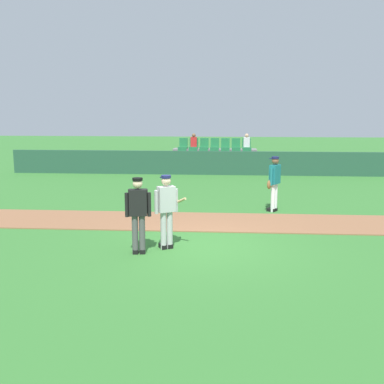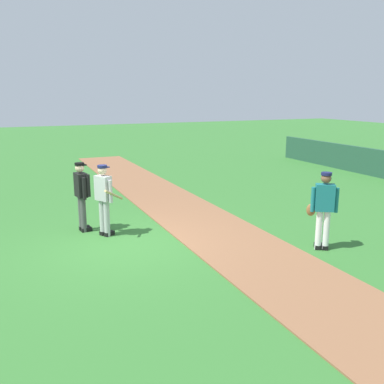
{
  "view_description": "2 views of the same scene",
  "coord_description": "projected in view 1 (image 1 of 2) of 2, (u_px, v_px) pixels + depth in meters",
  "views": [
    {
      "loc": [
        0.61,
        -11.04,
        3.36
      ],
      "look_at": [
        -0.35,
        2.08,
        0.94
      ],
      "focal_mm": 44.32,
      "sensor_mm": 36.0,
      "label": 1
    },
    {
      "loc": [
        9.2,
        -2.37,
        3.4
      ],
      "look_at": [
        0.05,
        1.69,
        1.09
      ],
      "focal_mm": 39.71,
      "sensor_mm": 36.0,
      "label": 2
    }
  ],
  "objects": [
    {
      "name": "batter_grey_jersey",
      "position": [
        167.0,
        209.0,
        11.08
      ],
      "size": [
        0.74,
        0.7,
        1.76
      ],
      "color": "#B2B2B2",
      "rests_on": "ground"
    },
    {
      "name": "infield_dirt_path",
      "position": [
        205.0,
        222.0,
        13.77
      ],
      "size": [
        28.0,
        2.24,
        0.03
      ],
      "primitive_type": "cube",
      "color": "brown",
      "rests_on": "ground"
    },
    {
      "name": "dugout_fence",
      "position": [
        214.0,
        163.0,
        23.02
      ],
      "size": [
        20.0,
        0.16,
        1.15
      ],
      "primitive_type": "cube",
      "color": "#234C38",
      "rests_on": "ground"
    },
    {
      "name": "runner_teal_jersey",
      "position": [
        274.0,
        182.0,
        15.0
      ],
      "size": [
        0.49,
        0.58,
        1.76
      ],
      "color": "white",
      "rests_on": "ground"
    },
    {
      "name": "umpire_home_plate",
      "position": [
        138.0,
        211.0,
        10.7
      ],
      "size": [
        0.58,
        0.35,
        1.76
      ],
      "color": "#4C4C4C",
      "rests_on": "ground"
    },
    {
      "name": "ground_plane",
      "position": [
        200.0,
        246.0,
        11.48
      ],
      "size": [
        80.0,
        80.0,
        0.0
      ],
      "primitive_type": "plane",
      "color": "#33702D"
    },
    {
      "name": "stadium_bleachers",
      "position": [
        215.0,
        161.0,
        24.46
      ],
      "size": [
        4.45,
        2.1,
        1.9
      ],
      "color": "slate",
      "rests_on": "ground"
    }
  ]
}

